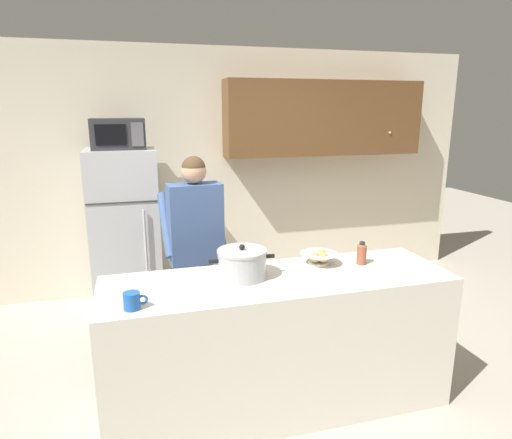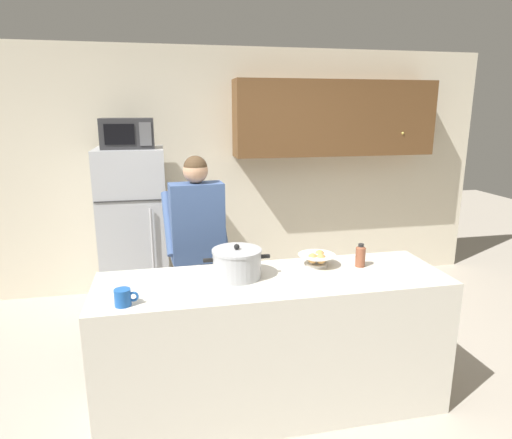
{
  "view_description": "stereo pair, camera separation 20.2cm",
  "coord_description": "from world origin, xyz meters",
  "px_view_note": "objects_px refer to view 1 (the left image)",
  "views": [
    {
      "loc": [
        -0.86,
        -2.52,
        1.96
      ],
      "look_at": [
        0.0,
        0.55,
        1.17
      ],
      "focal_mm": 31.12,
      "sensor_mm": 36.0,
      "label": 1
    },
    {
      "loc": [
        -0.66,
        -2.57,
        1.96
      ],
      "look_at": [
        0.0,
        0.55,
        1.17
      ],
      "focal_mm": 31.12,
      "sensor_mm": 36.0,
      "label": 2
    }
  ],
  "objects_px": {
    "person_near_pot": "(196,235)",
    "cooking_pot": "(242,264)",
    "microwave": "(118,134)",
    "refrigerator": "(126,231)",
    "bottle_near_edge": "(362,253)",
    "coffee_mug": "(132,301)",
    "bread_bowl": "(319,258)"
  },
  "relations": [
    {
      "from": "cooking_pot",
      "to": "bread_bowl",
      "type": "bearing_deg",
      "value": 9.11
    },
    {
      "from": "refrigerator",
      "to": "coffee_mug",
      "type": "relative_size",
      "value": 12.25
    },
    {
      "from": "cooking_pot",
      "to": "bottle_near_edge",
      "type": "xyz_separation_m",
      "value": [
        0.86,
        0.02,
        -0.01
      ]
    },
    {
      "from": "cooking_pot",
      "to": "bread_bowl",
      "type": "height_order",
      "value": "cooking_pot"
    },
    {
      "from": "refrigerator",
      "to": "bread_bowl",
      "type": "relative_size",
      "value": 6.23
    },
    {
      "from": "microwave",
      "to": "bottle_near_edge",
      "type": "bearing_deg",
      "value": -47.55
    },
    {
      "from": "microwave",
      "to": "refrigerator",
      "type": "bearing_deg",
      "value": 90.07
    },
    {
      "from": "microwave",
      "to": "person_near_pot",
      "type": "bearing_deg",
      "value": -61.56
    },
    {
      "from": "microwave",
      "to": "bread_bowl",
      "type": "relative_size",
      "value": 1.86
    },
    {
      "from": "microwave",
      "to": "cooking_pot",
      "type": "distance_m",
      "value": 2.04
    },
    {
      "from": "refrigerator",
      "to": "bottle_near_edge",
      "type": "distance_m",
      "value": 2.38
    },
    {
      "from": "microwave",
      "to": "cooking_pot",
      "type": "relative_size",
      "value": 1.12
    },
    {
      "from": "person_near_pot",
      "to": "bottle_near_edge",
      "type": "xyz_separation_m",
      "value": [
        1.04,
        -0.73,
        -0.01
      ]
    },
    {
      "from": "microwave",
      "to": "cooking_pot",
      "type": "xyz_separation_m",
      "value": [
        0.74,
        -1.76,
        -0.73
      ]
    },
    {
      "from": "bottle_near_edge",
      "to": "coffee_mug",
      "type": "bearing_deg",
      "value": -168.53
    },
    {
      "from": "coffee_mug",
      "to": "bread_bowl",
      "type": "height_order",
      "value": "bread_bowl"
    },
    {
      "from": "person_near_pot",
      "to": "cooking_pot",
      "type": "distance_m",
      "value": 0.78
    },
    {
      "from": "cooking_pot",
      "to": "person_near_pot",
      "type": "bearing_deg",
      "value": 104.13
    },
    {
      "from": "coffee_mug",
      "to": "bread_bowl",
      "type": "bearing_deg",
      "value": 16.97
    },
    {
      "from": "refrigerator",
      "to": "person_near_pot",
      "type": "relative_size",
      "value": 0.99
    },
    {
      "from": "cooking_pot",
      "to": "bottle_near_edge",
      "type": "distance_m",
      "value": 0.86
    },
    {
      "from": "cooking_pot",
      "to": "coffee_mug",
      "type": "bearing_deg",
      "value": -156.88
    },
    {
      "from": "refrigerator",
      "to": "microwave",
      "type": "height_order",
      "value": "microwave"
    },
    {
      "from": "microwave",
      "to": "coffee_mug",
      "type": "height_order",
      "value": "microwave"
    },
    {
      "from": "refrigerator",
      "to": "bottle_near_edge",
      "type": "xyz_separation_m",
      "value": [
        1.59,
        -1.76,
        0.2
      ]
    },
    {
      "from": "refrigerator",
      "to": "coffee_mug",
      "type": "distance_m",
      "value": 2.08
    },
    {
      "from": "refrigerator",
      "to": "coffee_mug",
      "type": "bearing_deg",
      "value": -88.39
    },
    {
      "from": "coffee_mug",
      "to": "refrigerator",
      "type": "bearing_deg",
      "value": 91.61
    },
    {
      "from": "refrigerator",
      "to": "person_near_pot",
      "type": "xyz_separation_m",
      "value": [
        0.55,
        -1.03,
        0.21
      ]
    },
    {
      "from": "coffee_mug",
      "to": "person_near_pot",
      "type": "bearing_deg",
      "value": 64.86
    },
    {
      "from": "coffee_mug",
      "to": "bread_bowl",
      "type": "distance_m",
      "value": 1.3
    },
    {
      "from": "person_near_pot",
      "to": "coffee_mug",
      "type": "bearing_deg",
      "value": -115.14
    }
  ]
}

